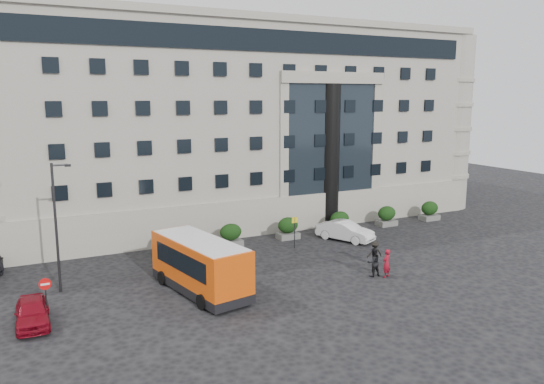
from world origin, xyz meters
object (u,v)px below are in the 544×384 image
Objects in this scene: hedge_a at (167,243)px; hedge_e at (387,216)px; white_taxi at (345,231)px; pedestrian_c at (375,253)px; hedge_d at (340,222)px; no_entry_sign at (46,290)px; hedge_b at (231,235)px; parked_car_a at (32,312)px; minibus at (200,263)px; hedge_f at (430,211)px; red_truck at (43,220)px; street_lamp at (57,223)px; pedestrian_a at (386,263)px; hedge_c at (288,228)px; bus_stop_sign at (295,227)px; pedestrian_b at (373,262)px.

hedge_e is at bearing 0.00° from hedge_a.
white_taxi is 2.78× the size of pedestrian_c.
hedge_d is 0.79× the size of no_entry_sign.
parked_car_a is at bearing -148.23° from hedge_b.
hedge_b is 10.17m from minibus.
white_taxi is (9.22, -2.60, -0.12)m from hedge_b.
hedge_d is at bearing 0.00° from hedge_b.
hedge_a is 1.00× the size of hedge_e.
hedge_e is (5.20, 0.00, 0.00)m from hedge_d.
hedge_f is 0.79× the size of no_entry_sign.
hedge_b reaches higher than parked_car_a.
red_truck reaches higher than white_taxi.
parked_car_a is at bearing -106.65° from red_truck.
hedge_b is 0.79× the size of no_entry_sign.
pedestrian_c is at bearing -11.70° from street_lamp.
hedge_f is at bearing 0.00° from hedge_e.
white_taxi is (23.42, 6.24, -0.85)m from no_entry_sign.
hedge_f is 16.19m from pedestrian_c.
pedestrian_a is 1.08× the size of pedestrian_c.
street_lamp reaches higher than hedge_e.
minibus is at bearing -91.60° from hedge_a.
hedge_d is 0.35× the size of red_truck.
hedge_d is at bearing -99.76° from pedestrian_c.
no_entry_sign is at bearing -104.58° from red_truck.
street_lamp is 15.54m from red_truck.
hedge_e and hedge_f have the same top height.
minibus is (-5.44, -8.55, 0.89)m from hedge_b.
hedge_c is 0.96× the size of pedestrian_a.
street_lamp is 1.50× the size of red_truck.
pedestrian_c is at bearing -76.46° from hedge_c.
hedge_e is 30.71m from red_truck.
no_entry_sign is 0.28× the size of minibus.
hedge_b reaches higher than white_taxi.
hedge_b is 1.00× the size of hedge_e.
hedge_c reaches higher than parked_car_a.
hedge_a is at bearing 180.00° from hedge_c.
street_lamp is at bearing -148.84° from hedge_a.
bus_stop_sign is 1.30× the size of pedestrian_b.
hedge_b is 14.41m from street_lamp.
hedge_d is at bearing 19.76° from no_entry_sign.
street_lamp reaches higher than pedestrian_c.
parked_car_a is (-1.66, -19.70, -0.67)m from red_truck.
minibus reaches higher than hedge_d.
minibus is at bearing 6.49° from pedestrian_c.
minibus is at bearing -10.76° from pedestrian_b.
pedestrian_a is (19.64, -6.69, -3.41)m from street_lamp.
white_taxi is 2.56× the size of pedestrian_a.
no_entry_sign reaches higher than parked_car_a.
hedge_c is at bearing 24.49° from no_entry_sign.
minibus reaches higher than hedge_e.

